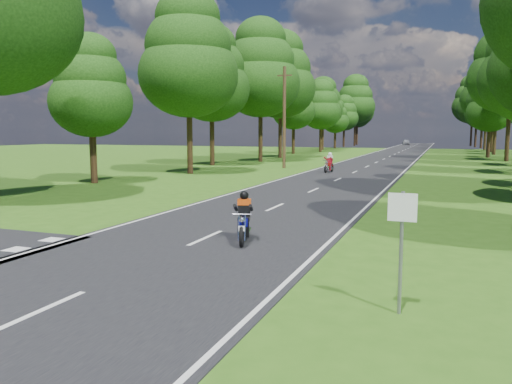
% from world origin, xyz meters
% --- Properties ---
extents(ground, '(160.00, 160.00, 0.00)m').
position_xyz_m(ground, '(0.00, 0.00, 0.00)').
color(ground, '#2E5814').
rests_on(ground, ground).
extents(main_road, '(7.00, 140.00, 0.02)m').
position_xyz_m(main_road, '(0.00, 50.00, 0.01)').
color(main_road, black).
rests_on(main_road, ground).
extents(road_markings, '(7.40, 140.00, 0.01)m').
position_xyz_m(road_markings, '(-0.14, 48.13, 0.02)').
color(road_markings, silver).
rests_on(road_markings, main_road).
extents(treeline, '(40.00, 115.35, 14.78)m').
position_xyz_m(treeline, '(1.43, 60.06, 8.25)').
color(treeline, black).
rests_on(treeline, ground).
extents(telegraph_pole, '(1.20, 0.26, 8.00)m').
position_xyz_m(telegraph_pole, '(-6.00, 28.00, 4.07)').
color(telegraph_pole, '#382616').
rests_on(telegraph_pole, ground).
extents(road_sign, '(0.45, 0.07, 2.00)m').
position_xyz_m(road_sign, '(5.50, -2.01, 1.34)').
color(road_sign, slate).
rests_on(road_sign, ground).
extents(rider_near_blue, '(1.00, 1.70, 1.34)m').
position_xyz_m(rider_near_blue, '(1.15, 1.98, 0.69)').
color(rider_near_blue, '#0E0D8F').
rests_on(rider_near_blue, main_road).
extents(rider_far_red, '(0.70, 1.76, 1.43)m').
position_xyz_m(rider_far_red, '(-1.67, 24.98, 0.74)').
color(rider_far_red, '#B51A0D').
rests_on(rider_far_red, main_road).
extents(distant_car, '(1.92, 3.75, 1.22)m').
position_xyz_m(distant_car, '(-2.04, 102.44, 0.63)').
color(distant_car, '#ABADB2').
rests_on(distant_car, main_road).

